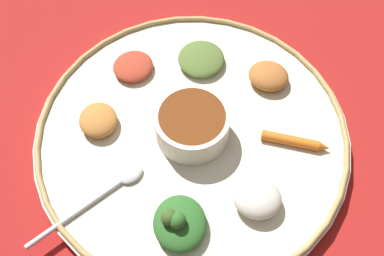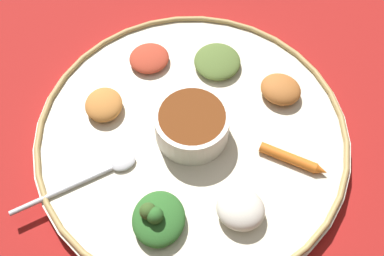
{
  "view_description": "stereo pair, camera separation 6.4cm",
  "coord_description": "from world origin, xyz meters",
  "px_view_note": "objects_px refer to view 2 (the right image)",
  "views": [
    {
      "loc": [
        0.09,
        -0.31,
        0.59
      ],
      "look_at": [
        0.0,
        0.0,
        0.04
      ],
      "focal_mm": 43.27,
      "sensor_mm": 36.0,
      "label": 1
    },
    {
      "loc": [
        0.14,
        -0.29,
        0.59
      ],
      "look_at": [
        0.0,
        0.0,
        0.04
      ],
      "focal_mm": 43.27,
      "sensor_mm": 36.0,
      "label": 2
    }
  ],
  "objects_px": {
    "spoon": "(94,176)",
    "greens_pile": "(158,218)",
    "carrot_near_spoon": "(292,159)",
    "center_bowl": "(192,124)"
  },
  "relations": [
    {
      "from": "spoon",
      "to": "greens_pile",
      "type": "bearing_deg",
      "value": -8.78
    },
    {
      "from": "greens_pile",
      "to": "carrot_near_spoon",
      "type": "bearing_deg",
      "value": 52.51
    },
    {
      "from": "carrot_near_spoon",
      "to": "center_bowl",
      "type": "bearing_deg",
      "value": -171.23
    },
    {
      "from": "greens_pile",
      "to": "carrot_near_spoon",
      "type": "xyz_separation_m",
      "value": [
        0.12,
        0.16,
        -0.01
      ]
    },
    {
      "from": "spoon",
      "to": "greens_pile",
      "type": "height_order",
      "value": "greens_pile"
    },
    {
      "from": "spoon",
      "to": "carrot_near_spoon",
      "type": "relative_size",
      "value": 1.59
    },
    {
      "from": "center_bowl",
      "to": "spoon",
      "type": "relative_size",
      "value": 0.68
    },
    {
      "from": "center_bowl",
      "to": "greens_pile",
      "type": "xyz_separation_m",
      "value": [
        0.02,
        -0.13,
        -0.01
      ]
    },
    {
      "from": "greens_pile",
      "to": "center_bowl",
      "type": "bearing_deg",
      "value": 98.68
    },
    {
      "from": "carrot_near_spoon",
      "to": "greens_pile",
      "type": "bearing_deg",
      "value": -127.49
    }
  ]
}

